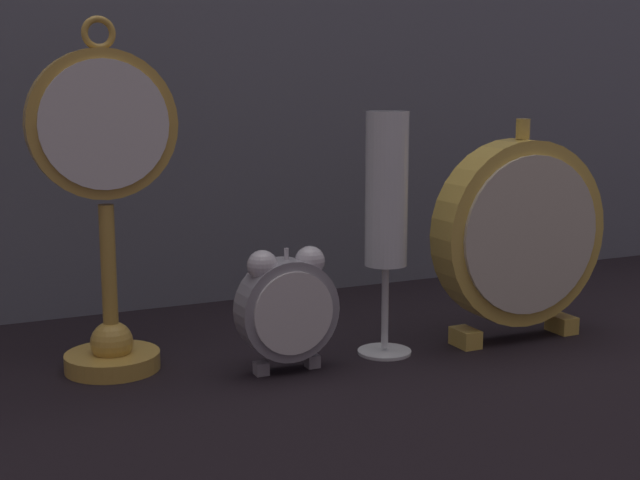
# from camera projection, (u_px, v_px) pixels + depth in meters

# --- Properties ---
(ground_plane) EXTENTS (4.00, 4.00, 0.00)m
(ground_plane) POSITION_uv_depth(u_px,v_px,m) (358.00, 377.00, 0.80)
(ground_plane) COLOR black
(fabric_backdrop_drape) EXTENTS (1.72, 0.01, 0.65)m
(fabric_backdrop_drape) POSITION_uv_depth(u_px,v_px,m) (230.00, 27.00, 1.04)
(fabric_backdrop_drape) COLOR slate
(fabric_backdrop_drape) RESTS_ON ground_plane
(pocket_watch_on_stand) EXTENTS (0.13, 0.09, 0.32)m
(pocket_watch_on_stand) POSITION_uv_depth(u_px,v_px,m) (106.00, 205.00, 0.80)
(pocket_watch_on_stand) COLOR gold
(pocket_watch_on_stand) RESTS_ON ground_plane
(alarm_clock_twin_bell) EXTENTS (0.09, 0.03, 0.12)m
(alarm_clock_twin_bell) POSITION_uv_depth(u_px,v_px,m) (287.00, 304.00, 0.81)
(alarm_clock_twin_bell) COLOR gray
(alarm_clock_twin_bell) RESTS_ON ground_plane
(mantel_clock_silver) EXTENTS (0.19, 0.04, 0.23)m
(mantel_clock_silver) POSITION_uv_depth(u_px,v_px,m) (520.00, 234.00, 0.90)
(mantel_clock_silver) COLOR gold
(mantel_clock_silver) RESTS_ON ground_plane
(champagne_flute) EXTENTS (0.05, 0.05, 0.24)m
(champagne_flute) POSITION_uv_depth(u_px,v_px,m) (386.00, 206.00, 0.85)
(champagne_flute) COLOR silver
(champagne_flute) RESTS_ON ground_plane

